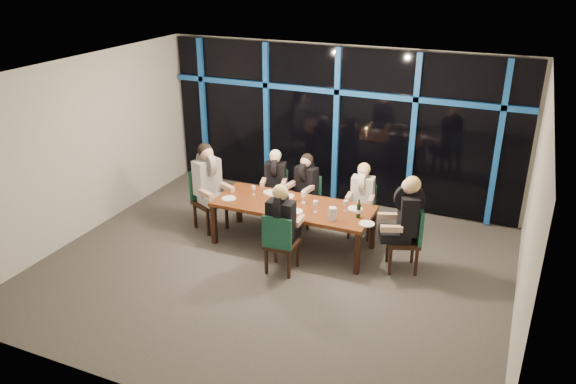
{
  "coord_description": "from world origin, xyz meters",
  "views": [
    {
      "loc": [
        3.22,
        -6.84,
        4.52
      ],
      "look_at": [
        0.0,
        0.6,
        1.05
      ],
      "focal_mm": 35.0,
      "sensor_mm": 36.0,
      "label": 1
    }
  ],
  "objects_px": {
    "chair_far_left": "(276,192)",
    "chair_far_mid": "(307,197)",
    "chair_end_left": "(207,196)",
    "diner_end_left": "(208,175)",
    "dining_table": "(293,208)",
    "wine_bottle": "(359,211)",
    "diner_far_mid": "(305,179)",
    "diner_end_right": "(406,210)",
    "diner_far_left": "(275,175)",
    "diner_near_mid": "(282,215)",
    "diner_far_right": "(362,190)",
    "water_pitcher": "(332,214)",
    "chair_end_right": "(410,235)",
    "chair_near_mid": "(280,241)",
    "chair_far_right": "(362,207)"
  },
  "relations": [
    {
      "from": "diner_end_right",
      "to": "wine_bottle",
      "type": "bearing_deg",
      "value": -107.9
    },
    {
      "from": "chair_far_mid",
      "to": "diner_far_right",
      "type": "height_order",
      "value": "diner_far_right"
    },
    {
      "from": "diner_end_left",
      "to": "wine_bottle",
      "type": "xyz_separation_m",
      "value": [
        2.69,
        -0.06,
        -0.15
      ]
    },
    {
      "from": "chair_near_mid",
      "to": "diner_end_right",
      "type": "bearing_deg",
      "value": -154.69
    },
    {
      "from": "diner_end_left",
      "to": "diner_far_left",
      "type": "bearing_deg",
      "value": -22.53
    },
    {
      "from": "chair_far_left",
      "to": "chair_end_right",
      "type": "relative_size",
      "value": 0.85
    },
    {
      "from": "chair_far_right",
      "to": "diner_end_left",
      "type": "relative_size",
      "value": 0.86
    },
    {
      "from": "chair_end_right",
      "to": "diner_far_left",
      "type": "height_order",
      "value": "diner_far_left"
    },
    {
      "from": "diner_far_right",
      "to": "diner_far_mid",
      "type": "bearing_deg",
      "value": 173.29
    },
    {
      "from": "chair_end_right",
      "to": "water_pitcher",
      "type": "height_order",
      "value": "chair_end_right"
    },
    {
      "from": "diner_end_right",
      "to": "water_pitcher",
      "type": "relative_size",
      "value": 4.98
    },
    {
      "from": "chair_far_left",
      "to": "diner_end_left",
      "type": "height_order",
      "value": "diner_end_left"
    },
    {
      "from": "chair_far_right",
      "to": "diner_far_left",
      "type": "bearing_deg",
      "value": 175.98
    },
    {
      "from": "diner_far_right",
      "to": "diner_end_right",
      "type": "xyz_separation_m",
      "value": [
        0.9,
        -0.81,
        0.14
      ]
    },
    {
      "from": "dining_table",
      "to": "diner_far_mid",
      "type": "xyz_separation_m",
      "value": [
        -0.11,
        0.82,
        0.19
      ]
    },
    {
      "from": "chair_far_mid",
      "to": "water_pitcher",
      "type": "height_order",
      "value": "water_pitcher"
    },
    {
      "from": "chair_end_left",
      "to": "chair_far_right",
      "type": "bearing_deg",
      "value": -48.23
    },
    {
      "from": "chair_end_left",
      "to": "diner_far_right",
      "type": "xyz_separation_m",
      "value": [
        2.59,
        0.74,
        0.26
      ]
    },
    {
      "from": "diner_end_left",
      "to": "wine_bottle",
      "type": "bearing_deg",
      "value": -67.05
    },
    {
      "from": "chair_far_left",
      "to": "chair_far_mid",
      "type": "relative_size",
      "value": 0.99
    },
    {
      "from": "chair_far_left",
      "to": "diner_end_left",
      "type": "distance_m",
      "value": 1.34
    },
    {
      "from": "diner_near_mid",
      "to": "diner_far_right",
      "type": "bearing_deg",
      "value": -117.84
    },
    {
      "from": "water_pitcher",
      "to": "dining_table",
      "type": "bearing_deg",
      "value": 160.41
    },
    {
      "from": "chair_near_mid",
      "to": "diner_far_left",
      "type": "height_order",
      "value": "diner_far_left"
    },
    {
      "from": "chair_far_mid",
      "to": "chair_near_mid",
      "type": "bearing_deg",
      "value": -70.81
    },
    {
      "from": "diner_far_right",
      "to": "diner_far_left",
      "type": "bearing_deg",
      "value": 173.31
    },
    {
      "from": "diner_far_right",
      "to": "diner_end_left",
      "type": "distance_m",
      "value": 2.63
    },
    {
      "from": "chair_end_left",
      "to": "wine_bottle",
      "type": "distance_m",
      "value": 2.79
    },
    {
      "from": "chair_far_right",
      "to": "chair_end_left",
      "type": "relative_size",
      "value": 0.84
    },
    {
      "from": "chair_far_right",
      "to": "chair_near_mid",
      "type": "relative_size",
      "value": 0.91
    },
    {
      "from": "diner_end_left",
      "to": "diner_near_mid",
      "type": "height_order",
      "value": "diner_end_left"
    },
    {
      "from": "dining_table",
      "to": "wine_bottle",
      "type": "relative_size",
      "value": 8.65
    },
    {
      "from": "water_pitcher",
      "to": "diner_far_right",
      "type": "bearing_deg",
      "value": 81.9
    },
    {
      "from": "chair_end_left",
      "to": "diner_end_left",
      "type": "xyz_separation_m",
      "value": [
        0.08,
        -0.04,
        0.42
      ]
    },
    {
      "from": "chair_end_right",
      "to": "diner_end_left",
      "type": "bearing_deg",
      "value": -110.07
    },
    {
      "from": "diner_far_left",
      "to": "diner_near_mid",
      "type": "xyz_separation_m",
      "value": [
        0.86,
        -1.64,
        0.08
      ]
    },
    {
      "from": "chair_near_mid",
      "to": "water_pitcher",
      "type": "height_order",
      "value": "chair_near_mid"
    },
    {
      "from": "dining_table",
      "to": "chair_end_right",
      "type": "height_order",
      "value": "chair_end_right"
    },
    {
      "from": "dining_table",
      "to": "diner_far_mid",
      "type": "relative_size",
      "value": 2.94
    },
    {
      "from": "dining_table",
      "to": "chair_near_mid",
      "type": "xyz_separation_m",
      "value": [
        0.16,
        -0.88,
        -0.13
      ]
    },
    {
      "from": "chair_far_left",
      "to": "chair_far_mid",
      "type": "distance_m",
      "value": 0.62
    },
    {
      "from": "diner_end_left",
      "to": "diner_near_mid",
      "type": "xyz_separation_m",
      "value": [
        1.74,
        -0.81,
        -0.08
      ]
    },
    {
      "from": "diner_far_right",
      "to": "wine_bottle",
      "type": "relative_size",
      "value": 2.91
    },
    {
      "from": "chair_near_mid",
      "to": "water_pitcher",
      "type": "bearing_deg",
      "value": -137.33
    },
    {
      "from": "diner_far_right",
      "to": "diner_near_mid",
      "type": "xyz_separation_m",
      "value": [
        -0.77,
        -1.59,
        0.08
      ]
    },
    {
      "from": "diner_end_left",
      "to": "chair_end_left",
      "type": "bearing_deg",
      "value": 90.0
    },
    {
      "from": "chair_near_mid",
      "to": "water_pitcher",
      "type": "xyz_separation_m",
      "value": [
        0.61,
        0.6,
        0.3
      ]
    },
    {
      "from": "chair_far_mid",
      "to": "diner_far_left",
      "type": "relative_size",
      "value": 1.04
    },
    {
      "from": "chair_far_left",
      "to": "chair_end_left",
      "type": "bearing_deg",
      "value": -153.33
    },
    {
      "from": "chair_far_mid",
      "to": "diner_end_right",
      "type": "height_order",
      "value": "diner_end_right"
    }
  ]
}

